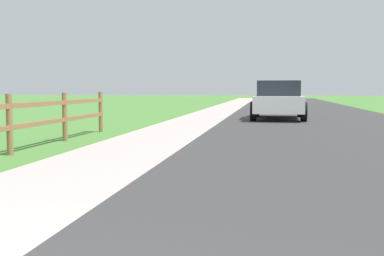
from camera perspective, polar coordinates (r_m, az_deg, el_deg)
name	(u,v)px	position (r m, az deg, el deg)	size (l,w,h in m)	color
ground_plane	(237,111)	(26.50, 5.28, 2.04)	(120.00, 120.00, 0.00)	#447832
road_asphalt	(301,109)	(28.50, 12.59, 2.13)	(7.00, 66.00, 0.01)	#323232
curb_concrete	(188,109)	(28.83, -0.42, 2.27)	(6.00, 66.00, 0.01)	#BA9E98
grass_verge	(163,108)	(29.11, -3.34, 2.29)	(5.00, 66.00, 0.00)	#447832
parked_suv_white	(278,100)	(19.30, 10.03, 3.26)	(2.07, 4.59, 1.47)	white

